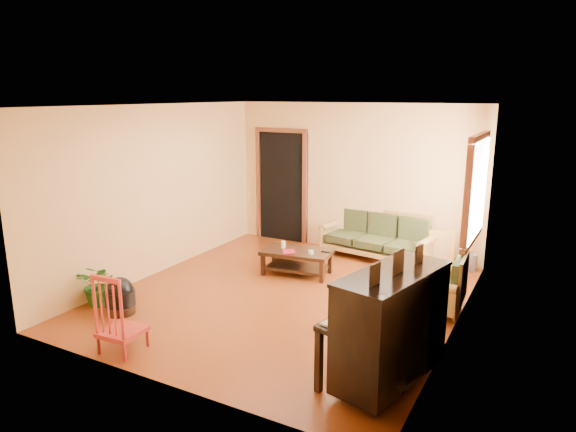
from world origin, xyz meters
The scene contains 16 objects.
floor centered at (0.00, 0.00, 0.00)m, with size 5.00×5.00×0.00m, color #5C240C.
doorway centered at (-1.45, 2.48, 1.02)m, with size 1.08×0.16×2.05m, color black.
window centered at (2.21, 1.30, 1.50)m, with size 0.12×1.36×1.46m, color white.
sofa centered at (0.54, 2.19, 0.40)m, with size 1.87×0.78×0.80m, color olive.
coffee_table centered at (-0.28, 0.87, 0.19)m, with size 1.06×0.58×0.39m, color black.
armchair centered at (1.94, 0.52, 0.39)m, with size 0.74×0.78×0.78m, color olive.
piano centered at (1.93, -1.46, 0.57)m, with size 0.77×1.30×1.15m, color black.
footstool centered at (-1.59, -1.50, 0.18)m, with size 0.38×0.38×0.36m, color black.
red_chair centered at (-0.83, -2.20, 0.45)m, with size 0.42×0.46×0.91m, color maroon.
leaning_frame centered at (1.57, 2.35, 0.30)m, with size 0.46×0.10×0.61m, color gold.
ceramic_crock centered at (2.05, 2.33, 0.13)m, with size 0.22×0.22×0.27m, color #304592.
potted_plant centered at (-2.03, -1.43, 0.29)m, with size 0.52×0.45×0.58m, color #1F5A19.
book centered at (-0.41, 0.67, 0.40)m, with size 0.18×0.24×0.02m, color maroon.
candle centered at (-0.53, 0.89, 0.44)m, with size 0.06×0.06×0.11m, color white.
glass_jar centered at (-0.01, 0.81, 0.41)m, with size 0.09×0.09×0.06m, color silver.
remote centered at (0.15, 1.00, 0.39)m, with size 0.15×0.04×0.01m, color black.
Camera 1 is at (3.21, -5.86, 2.75)m, focal length 32.00 mm.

